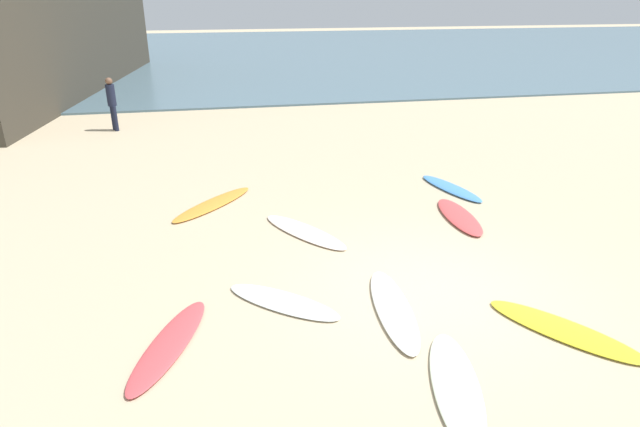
{
  "coord_description": "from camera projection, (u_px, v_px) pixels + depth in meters",
  "views": [
    {
      "loc": [
        -3.14,
        -6.72,
        4.33
      ],
      "look_at": [
        -1.25,
        2.68,
        0.3
      ],
      "focal_mm": 30.01,
      "sensor_mm": 36.0,
      "label": 1
    }
  ],
  "objects": [
    {
      "name": "ground_plane",
      "position": [
        432.0,
        290.0,
        8.32
      ],
      "size": [
        120.0,
        120.0,
        0.0
      ],
      "primitive_type": "plane",
      "color": "#C6B28E"
    },
    {
      "name": "ocean_water",
      "position": [
        252.0,
        52.0,
        39.47
      ],
      "size": [
        120.0,
        40.0,
        0.08
      ],
      "primitive_type": "cube",
      "color": "slate",
      "rests_on": "ground_plane"
    },
    {
      "name": "surfboard_0",
      "position": [
        459.0,
        216.0,
        10.93
      ],
      "size": [
        0.7,
        1.99,
        0.09
      ],
      "primitive_type": "ellipsoid",
      "rotation": [
        0.0,
        0.0,
        -0.06
      ],
      "color": "#DF4D4D",
      "rests_on": "ground_plane"
    },
    {
      "name": "surfboard_1",
      "position": [
        393.0,
        309.0,
        7.78
      ],
      "size": [
        0.72,
        2.26,
        0.08
      ],
      "primitive_type": "ellipsoid",
      "rotation": [
        0.0,
        0.0,
        3.05
      ],
      "color": "white",
      "rests_on": "ground_plane"
    },
    {
      "name": "surfboard_2",
      "position": [
        305.0,
        232.0,
        10.27
      ],
      "size": [
        1.63,
        2.13,
        0.06
      ],
      "primitive_type": "ellipsoid",
      "rotation": [
        0.0,
        0.0,
        0.57
      ],
      "color": "#F8E1CE",
      "rests_on": "ground_plane"
    },
    {
      "name": "surfboard_3",
      "position": [
        213.0,
        204.0,
        11.59
      ],
      "size": [
        1.98,
        2.12,
        0.07
      ],
      "primitive_type": "ellipsoid",
      "rotation": [
        0.0,
        0.0,
        2.41
      ],
      "color": "orange",
      "rests_on": "ground_plane"
    },
    {
      "name": "surfboard_4",
      "position": [
        451.0,
        188.0,
        12.49
      ],
      "size": [
        1.01,
        2.09,
        0.08
      ],
      "primitive_type": "ellipsoid",
      "rotation": [
        0.0,
        0.0,
        3.41
      ],
      "color": "#4B90DD",
      "rests_on": "ground_plane"
    },
    {
      "name": "surfboard_5",
      "position": [
        283.0,
        302.0,
        7.97
      ],
      "size": [
        1.79,
        1.64,
        0.06
      ],
      "primitive_type": "ellipsoid",
      "rotation": [
        0.0,
        0.0,
        4.01
      ],
      "color": "white",
      "rests_on": "ground_plane"
    },
    {
      "name": "surfboard_6",
      "position": [
        456.0,
        386.0,
        6.27
      ],
      "size": [
        1.06,
        2.11,
        0.07
      ],
      "primitive_type": "ellipsoid",
      "rotation": [
        0.0,
        0.0,
        -0.26
      ],
      "color": "silver",
      "rests_on": "ground_plane"
    },
    {
      "name": "surfboard_7",
      "position": [
        564.0,
        330.0,
        7.3
      ],
      "size": [
        1.71,
        2.06,
        0.06
      ],
      "primitive_type": "ellipsoid",
      "rotation": [
        0.0,
        0.0,
        0.62
      ],
      "color": "yellow",
      "rests_on": "ground_plane"
    },
    {
      "name": "surfboard_8",
      "position": [
        169.0,
        344.0,
        7.01
      ],
      "size": [
        1.24,
        2.12,
        0.07
      ],
      "primitive_type": "ellipsoid",
      "rotation": [
        0.0,
        0.0,
        -0.39
      ],
      "color": "#D2494D",
      "rests_on": "ground_plane"
    },
    {
      "name": "beachgoer_near",
      "position": [
        112.0,
        101.0,
        17.4
      ],
      "size": [
        0.37,
        0.37,
        1.72
      ],
      "rotation": [
        0.0,
        0.0,
        2.02
      ],
      "color": "#191E33",
      "rests_on": "ground_plane"
    }
  ]
}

